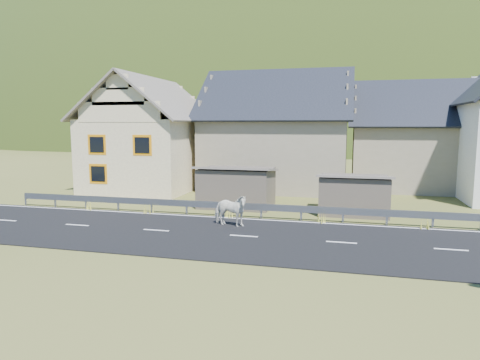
# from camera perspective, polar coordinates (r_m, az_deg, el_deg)

# --- Properties ---
(ground) EXTENTS (160.00, 160.00, 0.00)m
(ground) POSITION_cam_1_polar(r_m,az_deg,el_deg) (18.12, 0.52, -7.60)
(ground) COLOR #434A1D
(ground) RESTS_ON ground
(road) EXTENTS (60.00, 7.00, 0.04)m
(road) POSITION_cam_1_polar(r_m,az_deg,el_deg) (18.12, 0.52, -7.54)
(road) COLOR black
(road) RESTS_ON ground
(lane_markings) EXTENTS (60.00, 6.60, 0.01)m
(lane_markings) POSITION_cam_1_polar(r_m,az_deg,el_deg) (18.11, 0.52, -7.46)
(lane_markings) COLOR silver
(lane_markings) RESTS_ON road
(guardrail) EXTENTS (28.10, 0.09, 0.75)m
(guardrail) POSITION_cam_1_polar(r_m,az_deg,el_deg) (21.50, 2.85, -3.67)
(guardrail) COLOR #93969B
(guardrail) RESTS_ON ground
(shed_left) EXTENTS (4.30, 3.30, 2.40)m
(shed_left) POSITION_cam_1_polar(r_m,az_deg,el_deg) (24.56, -0.42, -0.99)
(shed_left) COLOR brown
(shed_left) RESTS_ON ground
(shed_right) EXTENTS (3.80, 2.90, 2.20)m
(shed_right) POSITION_cam_1_polar(r_m,az_deg,el_deg) (23.30, 14.92, -1.96)
(shed_right) COLOR brown
(shed_right) RESTS_ON ground
(house_cream) EXTENTS (7.80, 9.80, 8.30)m
(house_cream) POSITION_cam_1_polar(r_m,az_deg,el_deg) (32.27, -11.86, 6.67)
(house_cream) COLOR beige
(house_cream) RESTS_ON ground
(house_stone_a) EXTENTS (10.80, 9.80, 8.90)m
(house_stone_a) POSITION_cam_1_polar(r_m,az_deg,el_deg) (32.42, 5.14, 7.29)
(house_stone_a) COLOR gray
(house_stone_a) RESTS_ON ground
(house_stone_b) EXTENTS (9.80, 8.80, 8.10)m
(house_stone_b) POSITION_cam_1_polar(r_m,az_deg,el_deg) (34.35, 22.48, 6.10)
(house_stone_b) COLOR gray
(house_stone_b) RESTS_ON ground
(mountain) EXTENTS (440.00, 280.00, 260.00)m
(mountain) POSITION_cam_1_polar(r_m,az_deg,el_deg) (198.55, 14.36, 0.07)
(mountain) COLOR #1E310F
(mountain) RESTS_ON ground
(conifer_patch) EXTENTS (76.00, 50.00, 28.00)m
(conifer_patch) POSITION_cam_1_polar(r_m,az_deg,el_deg) (140.11, -10.85, 7.85)
(conifer_patch) COLOR black
(conifer_patch) RESTS_ON ground
(horse) EXTENTS (1.16, 1.92, 1.51)m
(horse) POSITION_cam_1_polar(r_m,az_deg,el_deg) (19.69, -1.34, -4.01)
(horse) COLOR white
(horse) RESTS_ON road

